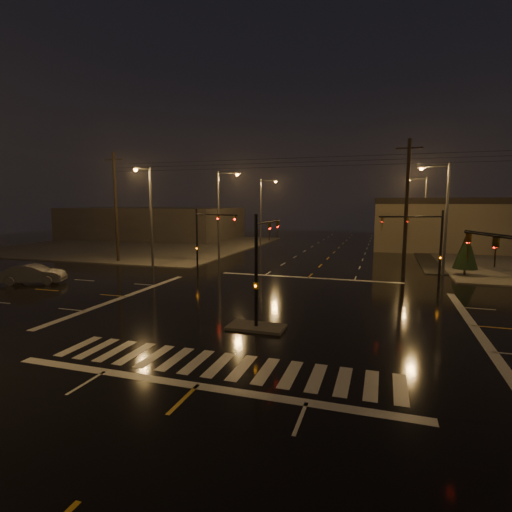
# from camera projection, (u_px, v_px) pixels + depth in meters

# --- Properties ---
(ground) EXTENTS (140.00, 140.00, 0.00)m
(ground) POSITION_uv_depth(u_px,v_px,m) (276.00, 309.00, 24.79)
(ground) COLOR black
(ground) RESTS_ON ground
(sidewalk_nw) EXTENTS (36.00, 36.00, 0.12)m
(sidewalk_nw) POSITION_uv_depth(u_px,v_px,m) (140.00, 245.00, 62.19)
(sidewalk_nw) COLOR #4B4742
(sidewalk_nw) RESTS_ON ground
(median_island) EXTENTS (3.00, 1.60, 0.15)m
(median_island) POSITION_uv_depth(u_px,v_px,m) (256.00, 327.00, 21.01)
(median_island) COLOR #4B4742
(median_island) RESTS_ON ground
(crosswalk) EXTENTS (15.00, 2.60, 0.01)m
(crosswalk) POSITION_uv_depth(u_px,v_px,m) (219.00, 365.00, 16.30)
(crosswalk) COLOR beige
(crosswalk) RESTS_ON ground
(stop_bar_near) EXTENTS (16.00, 0.50, 0.01)m
(stop_bar_near) POSITION_uv_depth(u_px,v_px,m) (197.00, 386.00, 14.41)
(stop_bar_near) COLOR beige
(stop_bar_near) RESTS_ON ground
(stop_bar_far) EXTENTS (16.00, 0.50, 0.01)m
(stop_bar_far) POSITION_uv_depth(u_px,v_px,m) (308.00, 278.00, 35.17)
(stop_bar_far) COLOR beige
(stop_bar_far) RESTS_ON ground
(commercial_block) EXTENTS (30.00, 18.00, 5.60)m
(commercial_block) POSITION_uv_depth(u_px,v_px,m) (153.00, 223.00, 74.66)
(commercial_block) COLOR #393432
(commercial_block) RESTS_ON ground
(signal_mast_median) EXTENTS (0.25, 4.59, 6.00)m
(signal_mast_median) POSITION_uv_depth(u_px,v_px,m) (261.00, 256.00, 21.40)
(signal_mast_median) COLOR black
(signal_mast_median) RESTS_ON ground
(signal_mast_ne) EXTENTS (4.84, 1.86, 6.00)m
(signal_mast_ne) POSITION_uv_depth(u_px,v_px,m) (428.00, 239.00, 30.97)
(signal_mast_ne) COLOR black
(signal_mast_ne) RESTS_ON ground
(signal_mast_nw) EXTENTS (4.84, 1.86, 6.00)m
(signal_mast_nw) POSITION_uv_depth(u_px,v_px,m) (205.00, 233.00, 36.73)
(signal_mast_nw) COLOR black
(signal_mast_nw) RESTS_ON ground
(streetlight_1) EXTENTS (2.77, 0.32, 10.00)m
(streetlight_1) POSITION_uv_depth(u_px,v_px,m) (221.00, 210.00, 44.40)
(streetlight_1) COLOR #38383A
(streetlight_1) RESTS_ON ground
(streetlight_2) EXTENTS (2.77, 0.32, 10.00)m
(streetlight_2) POSITION_uv_depth(u_px,v_px,m) (263.00, 208.00, 59.49)
(streetlight_2) COLOR #38383A
(streetlight_2) RESTS_ON ground
(streetlight_3) EXTENTS (2.77, 0.32, 10.00)m
(streetlight_3) POSITION_uv_depth(u_px,v_px,m) (443.00, 211.00, 35.73)
(streetlight_3) COLOR #38383A
(streetlight_3) RESTS_ON ground
(streetlight_4) EXTENTS (2.77, 0.32, 10.00)m
(streetlight_4) POSITION_uv_depth(u_px,v_px,m) (423.00, 208.00, 54.60)
(streetlight_4) COLOR #38383A
(streetlight_4) RESTS_ON ground
(streetlight_5) EXTENTS (0.32, 2.77, 10.00)m
(streetlight_5) POSITION_uv_depth(u_px,v_px,m) (149.00, 210.00, 39.43)
(streetlight_5) COLOR #38383A
(streetlight_5) RESTS_ON ground
(utility_pole_0) EXTENTS (2.20, 0.32, 12.00)m
(utility_pole_0) POSITION_uv_depth(u_px,v_px,m) (116.00, 207.00, 43.86)
(utility_pole_0) COLOR black
(utility_pole_0) RESTS_ON ground
(utility_pole_1) EXTENTS (2.20, 0.32, 12.00)m
(utility_pole_1) POSITION_uv_depth(u_px,v_px,m) (406.00, 208.00, 34.76)
(utility_pole_1) COLOR black
(utility_pole_1) RESTS_ON ground
(conifer_0) EXTENTS (2.10, 2.10, 3.98)m
(conifer_0) POSITION_uv_depth(u_px,v_px,m) (466.00, 250.00, 35.56)
(conifer_0) COLOR black
(conifer_0) RESTS_ON ground
(car_crossing) EXTENTS (5.13, 3.54, 1.60)m
(car_crossing) POSITION_uv_depth(u_px,v_px,m) (33.00, 274.00, 32.51)
(car_crossing) COLOR #585A5F
(car_crossing) RESTS_ON ground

